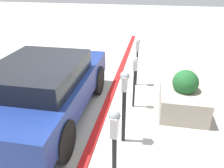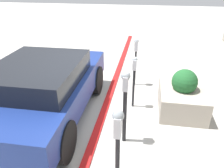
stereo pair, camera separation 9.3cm
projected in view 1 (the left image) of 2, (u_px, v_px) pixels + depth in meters
name	position (u px, v px, depth m)	size (l,w,h in m)	color
ground_plane	(105.00, 118.00, 4.91)	(40.00, 40.00, 0.00)	#ADAAA3
curb_strip	(102.00, 117.00, 4.92)	(14.51, 0.16, 0.04)	red
parking_meter_nearest	(114.00, 139.00, 2.78)	(0.17, 0.15, 1.46)	black
parking_meter_second	(124.00, 96.00, 3.81)	(0.19, 0.16, 1.47)	black
parking_meter_middle	(135.00, 73.00, 4.96)	(0.14, 0.12, 1.28)	black
parking_meter_fourth	(137.00, 52.00, 5.97)	(0.15, 0.12, 1.36)	black
planter_box	(183.00, 97.00, 5.02)	(1.32, 1.02, 1.04)	#A39989
parked_car_front	(44.00, 86.00, 4.71)	(3.91, 1.96, 1.33)	navy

